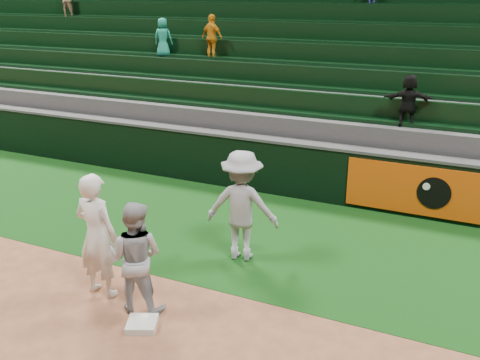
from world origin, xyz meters
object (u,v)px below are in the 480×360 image
at_px(first_base, 142,324).
at_px(first_baseman, 97,236).
at_px(baserunner, 136,257).
at_px(base_coach, 242,206).

relative_size(first_base, first_baseman, 0.21).
distance_m(first_baseman, baserunner, 0.77).
xyz_separation_m(first_base, first_baseman, (-1.05, 0.47, 0.91)).
xyz_separation_m(baserunner, base_coach, (0.69, 2.02, 0.13)).
relative_size(first_base, base_coach, 0.21).
bearing_deg(first_base, baserunner, 129.65).
distance_m(first_base, baserunner, 0.91).
bearing_deg(baserunner, first_baseman, -19.52).
relative_size(first_baseman, baserunner, 1.16).
xyz_separation_m(first_base, base_coach, (0.39, 2.39, 0.91)).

